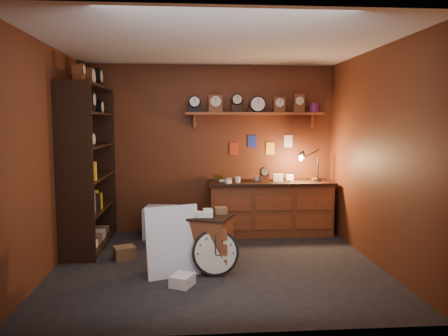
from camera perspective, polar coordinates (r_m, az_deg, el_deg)
floor at (r=5.61m, az=-0.94°, el=-12.51°), size 4.00×4.00×0.00m
room_shell at (r=5.43m, az=-0.57°, el=5.36°), size 4.02×3.62×2.71m
shelving_unit at (r=6.49m, az=-17.51°, el=1.05°), size 0.47×1.60×2.58m
workbench at (r=7.03m, az=6.03°, el=-4.77°), size 1.97×0.66×1.36m
low_cabinet at (r=5.39m, az=-2.24°, el=-9.28°), size 0.72×0.67×0.74m
big_round_clock at (r=5.18m, az=-1.13°, el=-10.97°), size 0.55×0.17×0.55m
white_panel at (r=5.28m, az=-6.61°, el=-13.78°), size 0.65×0.37×0.83m
mini_fridge at (r=6.90m, az=-8.38°, el=-7.00°), size 0.51×0.53×0.47m
floor_box_a at (r=5.97m, az=-12.87°, el=-10.71°), size 0.33×0.30×0.16m
floor_box_b at (r=4.94m, az=-5.47°, el=-14.40°), size 0.30×0.32×0.13m
floor_box_c at (r=6.00m, az=-3.63°, el=-10.49°), size 0.26×0.23×0.16m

